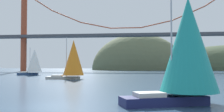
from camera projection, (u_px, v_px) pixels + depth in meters
ground_plane at (46, 106)px, 20.66m from camera, size 360.00×360.00×0.00m
headland_center at (138, 70)px, 153.98m from camera, size 56.93×44.00×44.24m
suspension_bridge at (125, 33)px, 115.48m from camera, size 134.37×6.00×38.26m
sailboat_white_mainsail at (34, 61)px, 77.57m from camera, size 7.85×5.55×8.58m
sailboat_orange_sail at (73, 59)px, 57.21m from camera, size 8.71×5.00×9.53m
sailboat_teal_sail at (187, 48)px, 21.54m from camera, size 9.16×6.44×10.67m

